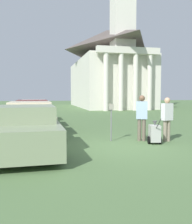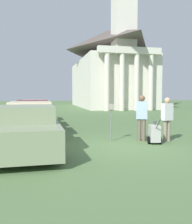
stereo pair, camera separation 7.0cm
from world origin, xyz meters
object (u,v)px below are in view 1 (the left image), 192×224
(parking_meter, at_px, (111,115))
(equipment_cart, at_px, (155,133))
(parked_car_white, at_px, (34,111))
(person_supervisor, at_px, (167,117))
(parked_car_sage, at_px, (27,129))
(parked_car_cream, at_px, (30,120))
(church, at_px, (108,64))
(parked_car_maroon, at_px, (32,114))
(person_worker, at_px, (142,115))

(parking_meter, bearing_deg, equipment_cart, -31.68)
(parked_car_white, distance_m, parking_meter, 8.82)
(person_supervisor, bearing_deg, parking_meter, -29.31)
(equipment_cart, bearing_deg, parking_meter, 159.31)
(parked_car_sage, relative_size, parked_car_cream, 0.96)
(parking_meter, bearing_deg, person_supervisor, -14.45)
(parked_car_cream, distance_m, parked_car_white, 6.19)
(person_supervisor, bearing_deg, church, -115.16)
(parked_car_cream, bearing_deg, church, 65.78)
(equipment_cart, xyz_separation_m, church, (5.32, 25.96, 5.65))
(parked_car_maroon, height_order, parking_meter, parked_car_maroon)
(equipment_cart, bearing_deg, parked_car_maroon, 138.72)
(parked_car_maroon, relative_size, church, 0.21)
(parked_car_white, bearing_deg, equipment_cart, -65.03)
(parked_car_sage, relative_size, parked_car_white, 0.96)
(parking_meter, bearing_deg, parked_car_cream, 146.07)
(person_worker, height_order, church, church)
(equipment_cart, bearing_deg, church, 89.41)
(parked_car_cream, height_order, parked_car_maroon, parked_car_maroon)
(parked_car_sage, xyz_separation_m, person_worker, (4.24, 0.73, 0.33))
(parking_meter, height_order, equipment_cart, parking_meter)
(parked_car_sage, distance_m, person_worker, 4.31)
(parking_meter, height_order, person_supervisor, person_supervisor)
(parked_car_cream, bearing_deg, person_worker, -29.69)
(parked_car_white, xyz_separation_m, church, (9.80, 16.84, 5.35))
(parked_car_sage, height_order, person_worker, person_worker)
(parked_car_maroon, bearing_deg, person_worker, -51.74)
(parked_car_white, bearing_deg, church, 58.63)
(parked_car_maroon, xyz_separation_m, equipment_cart, (4.48, -5.79, -0.33))
(parked_car_cream, distance_m, equipment_cart, 5.36)
(parked_car_cream, height_order, person_worker, person_worker)
(parked_car_sage, relative_size, person_supervisor, 3.01)
(person_worker, xyz_separation_m, person_supervisor, (0.90, -0.30, -0.05))
(parked_car_cream, bearing_deg, person_supervisor, -28.04)
(parked_car_maroon, relative_size, parked_car_white, 0.99)
(person_supervisor, height_order, equipment_cart, person_supervisor)
(parked_car_cream, relative_size, person_worker, 2.98)
(parked_car_maroon, relative_size, person_supervisor, 3.12)
(parked_car_sage, bearing_deg, parking_meter, 16.06)
(parking_meter, bearing_deg, parked_car_white, 110.45)
(parked_car_cream, relative_size, parking_meter, 3.67)
(parked_car_maroon, xyz_separation_m, church, (9.80, 20.17, 5.33))
(equipment_cart, bearing_deg, parked_car_cream, 157.74)
(parked_car_sage, height_order, equipment_cart, parked_car_sage)
(equipment_cart, bearing_deg, person_worker, 121.77)
(parked_car_maroon, xyz_separation_m, parking_meter, (3.08, -4.93, 0.28))
(parked_car_white, bearing_deg, person_supervisor, -60.87)
(parked_car_maroon, distance_m, church, 23.05)
(person_worker, relative_size, equipment_cart, 1.75)
(parked_car_maroon, xyz_separation_m, parked_car_white, (0.00, 3.34, -0.03))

